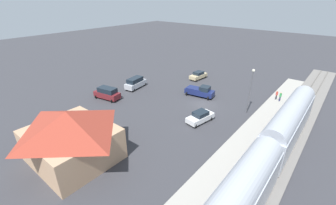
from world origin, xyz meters
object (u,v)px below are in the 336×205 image
(station_building, at_px, (71,135))
(light_pole_near_platform, at_px, (251,86))
(pedestrian_on_platform, at_px, (280,96))
(sedan_tan, at_px, (198,75))
(pedestrian_waiting_far, at_px, (277,94))
(pickup_navy, at_px, (200,91))
(suv_maroon, at_px, (107,93))
(suv_silver, at_px, (135,83))
(sedan_white, at_px, (200,117))

(station_building, bearing_deg, light_pole_near_platform, -115.33)
(pedestrian_on_platform, height_order, sedan_tan, pedestrian_on_platform)
(pedestrian_waiting_far, height_order, pickup_navy, pickup_navy)
(pedestrian_on_platform, relative_size, pedestrian_waiting_far, 1.00)
(light_pole_near_platform, bearing_deg, pedestrian_waiting_far, -106.82)
(station_building, bearing_deg, pedestrian_on_platform, -114.64)
(suv_maroon, bearing_deg, pickup_navy, -136.68)
(suv_silver, relative_size, pickup_navy, 0.91)
(suv_silver, distance_m, pickup_navy, 13.33)
(sedan_white, distance_m, sedan_tan, 19.30)
(pedestrian_waiting_far, bearing_deg, suv_silver, 25.57)
(pickup_navy, bearing_deg, pedestrian_on_platform, -152.61)
(station_building, relative_size, pickup_navy, 1.76)
(suv_silver, xyz_separation_m, sedan_white, (-17.56, 3.36, -0.27))
(pedestrian_waiting_far, distance_m, suv_maroon, 30.54)
(pedestrian_waiting_far, bearing_deg, pedestrian_on_platform, 155.27)
(sedan_white, bearing_deg, sedan_tan, -56.91)
(suv_silver, relative_size, sedan_white, 1.08)
(suv_silver, distance_m, sedan_tan, 14.61)
(pedestrian_on_platform, distance_m, suv_silver, 27.32)
(station_building, distance_m, pedestrian_waiting_far, 34.19)
(suv_silver, bearing_deg, light_pole_near_platform, -169.91)
(station_building, bearing_deg, sedan_tan, -83.60)
(sedan_tan, relative_size, pickup_navy, 0.82)
(pedestrian_on_platform, distance_m, pickup_navy, 14.04)
(suv_maroon, bearing_deg, sedan_tan, -109.67)
(pedestrian_on_platform, distance_m, sedan_white, 16.36)
(suv_maroon, bearing_deg, pedestrian_on_platform, -143.84)
(sedan_tan, bearing_deg, suv_silver, 61.26)
(suv_silver, bearing_deg, station_building, 118.36)
(station_building, bearing_deg, pickup_navy, -94.11)
(pickup_navy, relative_size, light_pole_near_platform, 0.77)
(suv_silver, bearing_deg, suv_maroon, 89.58)
(suv_silver, height_order, sedan_tan, suv_silver)
(pedestrian_waiting_far, height_order, light_pole_near_platform, light_pole_near_platform)
(pedestrian_waiting_far, xyz_separation_m, light_pole_near_platform, (2.32, 7.68, 3.38))
(sedan_white, bearing_deg, station_building, 67.23)
(pedestrian_on_platform, bearing_deg, pickup_navy, 27.39)
(sedan_tan, bearing_deg, station_building, 96.40)
(station_building, height_order, suv_maroon, station_building)
(suv_silver, distance_m, light_pole_near_platform, 22.49)
(pedestrian_waiting_far, distance_m, light_pole_near_platform, 8.71)
(sedan_tan, bearing_deg, suv_maroon, 70.33)
(pedestrian_waiting_far, bearing_deg, suv_maroon, 37.43)
(station_building, bearing_deg, pedestrian_waiting_far, -113.34)
(station_building, height_order, sedan_tan, station_building)
(suv_silver, relative_size, light_pole_near_platform, 0.70)
(pedestrian_on_platform, bearing_deg, sedan_tan, -4.96)
(station_building, distance_m, sedan_tan, 32.86)
(station_building, bearing_deg, suv_maroon, -50.01)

